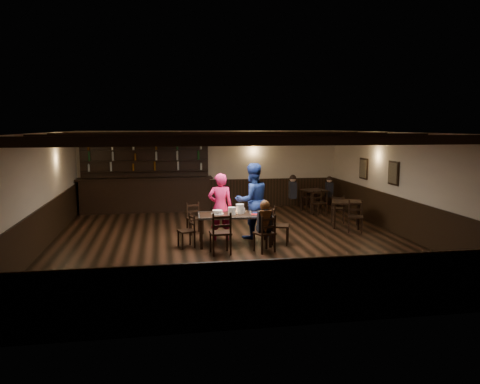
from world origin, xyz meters
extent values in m
plane|color=black|center=(0.00, 0.00, 0.00)|extent=(10.00, 10.00, 0.00)
cube|color=#BEB29E|center=(0.00, 5.00, 1.35)|extent=(9.00, 0.02, 2.70)
cube|color=#BEB29E|center=(0.00, -5.00, 1.35)|extent=(9.00, 0.02, 2.70)
cube|color=#BEB29E|center=(-4.50, 0.00, 1.35)|extent=(0.02, 10.00, 2.70)
cube|color=#BEB29E|center=(4.50, 0.00, 1.35)|extent=(0.02, 10.00, 2.70)
cube|color=silver|center=(0.00, 0.00, 2.70)|extent=(9.00, 10.00, 0.02)
cube|color=black|center=(0.00, 4.97, 0.50)|extent=(9.00, 0.04, 1.00)
cube|color=black|center=(0.00, -4.97, 0.50)|extent=(9.00, 0.04, 1.00)
cube|color=black|center=(-4.47, 0.00, 0.50)|extent=(0.04, 10.00, 1.00)
cube|color=black|center=(4.47, 0.00, 0.50)|extent=(0.04, 10.00, 1.00)
cube|color=black|center=(-1.90, 4.97, 1.85)|extent=(0.90, 0.03, 1.00)
cube|color=black|center=(-1.90, 4.95, 1.85)|extent=(0.80, 0.02, 0.90)
cube|color=black|center=(4.47, 0.50, 1.60)|extent=(0.03, 0.55, 0.65)
cube|color=#72664C|center=(4.45, 0.50, 1.60)|extent=(0.02, 0.45, 0.55)
cube|color=black|center=(4.47, 2.40, 1.55)|extent=(0.03, 0.55, 0.65)
cube|color=#72664C|center=(4.45, 2.40, 1.55)|extent=(0.02, 0.45, 0.55)
cube|color=black|center=(0.00, -3.00, 2.60)|extent=(8.90, 0.18, 0.18)
cube|color=black|center=(0.00, -1.00, 2.60)|extent=(8.90, 0.18, 0.18)
cube|color=black|center=(0.00, 1.00, 2.60)|extent=(8.90, 0.18, 0.18)
cube|color=black|center=(0.00, 3.00, 2.60)|extent=(8.90, 0.18, 0.18)
cube|color=black|center=(-0.83, -0.55, 0.35)|extent=(0.06, 0.06, 0.71)
cube|color=black|center=(-0.78, 0.21, 0.35)|extent=(0.06, 0.06, 0.71)
cube|color=black|center=(0.80, -0.64, 0.35)|extent=(0.06, 0.06, 0.71)
cube|color=black|center=(0.84, 0.11, 0.35)|extent=(0.06, 0.06, 0.71)
cube|color=black|center=(0.01, -0.22, 0.73)|extent=(1.80, 0.97, 0.04)
cube|color=#A5A8AD|center=(0.03, 0.21, 0.73)|extent=(1.75, 0.13, 0.05)
cube|color=#A5A8AD|center=(-0.02, -0.64, 0.73)|extent=(1.75, 0.13, 0.05)
cube|color=#A5A8AD|center=(0.87, -0.27, 0.73)|extent=(0.08, 0.88, 0.05)
cube|color=#A5A8AD|center=(-0.85, -0.17, 0.73)|extent=(0.08, 0.88, 0.05)
cube|color=black|center=(-0.26, -0.80, 0.23)|extent=(0.04, 0.04, 0.46)
cube|color=black|center=(-0.23, -1.17, 0.23)|extent=(0.04, 0.04, 0.46)
cube|color=black|center=(-0.65, -0.83, 0.23)|extent=(0.04, 0.04, 0.46)
cube|color=black|center=(-0.62, -1.20, 0.23)|extent=(0.04, 0.04, 0.46)
cube|color=black|center=(-0.44, -1.00, 0.48)|extent=(0.48, 0.46, 0.04)
cube|color=black|center=(-0.43, -1.18, 0.73)|extent=(0.45, 0.07, 0.48)
cube|color=black|center=(-0.43, -1.18, 0.68)|extent=(0.39, 0.06, 0.05)
cube|color=black|center=(-0.43, -1.18, 0.87)|extent=(0.39, 0.06, 0.05)
cube|color=black|center=(0.68, -0.79, 0.21)|extent=(0.04, 0.04, 0.42)
cube|color=black|center=(0.80, -1.09, 0.21)|extent=(0.04, 0.04, 0.42)
cube|color=black|center=(0.35, -0.92, 0.21)|extent=(0.04, 0.04, 0.42)
cube|color=black|center=(0.47, -1.22, 0.21)|extent=(0.04, 0.04, 0.42)
cube|color=black|center=(0.57, -1.00, 0.43)|extent=(0.52, 0.51, 0.04)
cube|color=black|center=(0.64, -1.16, 0.65)|extent=(0.39, 0.18, 0.43)
cube|color=black|center=(0.64, -1.16, 0.61)|extent=(0.33, 0.15, 0.05)
cube|color=black|center=(0.64, -1.16, 0.78)|extent=(0.33, 0.15, 0.05)
cube|color=black|center=(-1.35, -0.19, 0.19)|extent=(0.04, 0.04, 0.38)
cube|color=black|center=(-1.07, -0.10, 0.19)|extent=(0.04, 0.04, 0.38)
cube|color=black|center=(-1.26, -0.49, 0.19)|extent=(0.04, 0.04, 0.38)
cube|color=black|center=(-0.98, -0.40, 0.19)|extent=(0.04, 0.04, 0.38)
cube|color=black|center=(-1.17, -0.30, 0.39)|extent=(0.44, 0.45, 0.04)
cube|color=black|center=(-1.02, -0.25, 0.59)|extent=(0.13, 0.36, 0.39)
cube|color=black|center=(-1.02, -0.25, 0.55)|extent=(0.11, 0.31, 0.04)
cube|color=black|center=(-1.02, -0.25, 0.71)|extent=(0.11, 0.31, 0.04)
cube|color=black|center=(1.22, -0.59, 0.22)|extent=(0.05, 0.05, 0.43)
cube|color=black|center=(0.90, -0.47, 0.22)|extent=(0.05, 0.05, 0.43)
cube|color=black|center=(1.34, -0.25, 0.22)|extent=(0.05, 0.05, 0.43)
cube|color=black|center=(1.02, -0.13, 0.22)|extent=(0.05, 0.05, 0.43)
cube|color=black|center=(1.12, -0.36, 0.45)|extent=(0.52, 0.53, 0.04)
cube|color=black|center=(0.96, -0.30, 0.68)|extent=(0.18, 0.41, 0.45)
cube|color=black|center=(0.96, -0.30, 0.64)|extent=(0.15, 0.35, 0.05)
cube|color=black|center=(0.96, -0.30, 0.82)|extent=(0.15, 0.35, 0.05)
cube|color=black|center=(-0.97, 0.89, 0.20)|extent=(0.04, 0.04, 0.39)
cube|color=black|center=(-1.06, 1.19, 0.20)|extent=(0.04, 0.04, 0.39)
cube|color=black|center=(-0.65, 0.99, 0.20)|extent=(0.04, 0.04, 0.39)
cube|color=black|center=(-0.75, 1.29, 0.20)|extent=(0.04, 0.04, 0.39)
cube|color=black|center=(-0.86, 1.09, 0.41)|extent=(0.48, 0.46, 0.04)
cube|color=black|center=(-0.90, 1.24, 0.62)|extent=(0.38, 0.14, 0.41)
cube|color=black|center=(-0.90, 1.24, 0.58)|extent=(0.32, 0.12, 0.05)
cube|color=black|center=(-0.90, 1.24, 0.74)|extent=(0.32, 0.12, 0.05)
imported|color=red|center=(-0.28, 0.29, 0.85)|extent=(0.65, 0.45, 1.70)
imported|color=navy|center=(0.56, 0.40, 0.96)|extent=(1.10, 0.96, 1.93)
cube|color=black|center=(0.57, -0.89, 0.51)|extent=(0.29, 0.29, 0.12)
cube|color=black|center=(0.57, -1.00, 0.73)|extent=(0.31, 0.18, 0.44)
cylinder|color=black|center=(0.57, -1.00, 0.93)|extent=(0.09, 0.31, 0.31)
sphere|color=#D8A384|center=(0.57, -1.00, 1.07)|extent=(0.19, 0.19, 0.19)
sphere|color=#35170C|center=(0.57, -1.03, 1.07)|extent=(0.24, 0.24, 0.24)
cone|color=#35170C|center=(0.57, -1.12, 0.71)|extent=(0.18, 0.18, 0.55)
cylinder|color=white|center=(-0.40, -0.14, 0.76)|extent=(0.30, 0.30, 0.01)
cylinder|color=white|center=(-0.40, -0.14, 0.81)|extent=(0.24, 0.24, 0.08)
cylinder|color=silver|center=(-0.40, -0.14, 0.79)|extent=(0.26, 0.26, 0.04)
cylinder|color=white|center=(-0.07, -0.28, 0.84)|extent=(0.19, 0.19, 0.18)
cylinder|color=white|center=(0.15, -0.16, 0.87)|extent=(0.20, 0.20, 0.23)
cylinder|color=#A5A8AD|center=(0.07, -0.10, 0.77)|extent=(0.05, 0.05, 0.03)
sphere|color=orange|center=(0.07, -0.10, 0.80)|extent=(0.03, 0.03, 0.03)
cylinder|color=silver|center=(0.38, -0.35, 0.79)|extent=(0.03, 0.03, 0.08)
cylinder|color=#A5A8AD|center=(0.38, -0.32, 0.80)|extent=(0.04, 0.04, 0.10)
cylinder|color=silver|center=(0.26, -0.08, 0.81)|extent=(0.07, 0.07, 0.11)
cube|color=maroon|center=(0.52, -0.34, 0.75)|extent=(0.29, 0.23, 0.00)
cube|color=#101D53|center=(0.62, -0.14, 0.75)|extent=(0.31, 0.24, 0.00)
cube|color=black|center=(-2.24, 4.65, 0.55)|extent=(4.25, 0.60, 1.10)
cube|color=black|center=(-2.24, 4.65, 1.12)|extent=(4.45, 0.70, 0.05)
cube|color=black|center=(-2.24, 4.92, 1.10)|extent=(4.25, 0.10, 2.20)
cube|color=black|center=(-2.24, 4.82, 1.35)|extent=(4.15, 0.22, 0.03)
cube|color=black|center=(-2.24, 4.82, 1.70)|extent=(4.15, 0.22, 0.03)
cube|color=black|center=(-2.24, 4.82, 2.05)|extent=(4.15, 0.22, 0.03)
cube|color=black|center=(3.44, 1.19, 0.73)|extent=(1.02, 1.02, 0.04)
cube|color=black|center=(3.02, 1.00, 0.35)|extent=(0.05, 0.05, 0.71)
cube|color=black|center=(3.26, 1.61, 0.35)|extent=(0.05, 0.05, 0.71)
cube|color=black|center=(3.63, 0.77, 0.35)|extent=(0.05, 0.05, 0.71)
cube|color=black|center=(3.87, 1.38, 0.35)|extent=(0.05, 0.05, 0.71)
cube|color=black|center=(3.31, 3.65, 0.73)|extent=(0.90, 0.90, 0.04)
cube|color=black|center=(3.09, 3.28, 0.35)|extent=(0.05, 0.05, 0.71)
cube|color=black|center=(2.93, 3.87, 0.35)|extent=(0.05, 0.05, 0.71)
cube|color=black|center=(3.68, 3.44, 0.35)|extent=(0.05, 0.05, 0.71)
cube|color=black|center=(3.52, 4.03, 0.35)|extent=(0.05, 0.05, 0.71)
cube|color=black|center=(2.59, 3.75, 0.75)|extent=(0.27, 0.40, 0.55)
sphere|color=#D8A384|center=(2.59, 3.75, 1.12)|extent=(0.21, 0.21, 0.21)
sphere|color=black|center=(2.59, 3.75, 1.15)|extent=(0.22, 0.22, 0.22)
cube|color=black|center=(3.91, 3.85, 0.71)|extent=(0.25, 0.37, 0.49)
sphere|color=#D8A384|center=(3.91, 3.85, 1.05)|extent=(0.19, 0.19, 0.19)
sphere|color=black|center=(3.91, 3.85, 1.07)|extent=(0.20, 0.20, 0.20)
camera|label=1|loc=(-1.71, -11.19, 2.86)|focal=35.00mm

